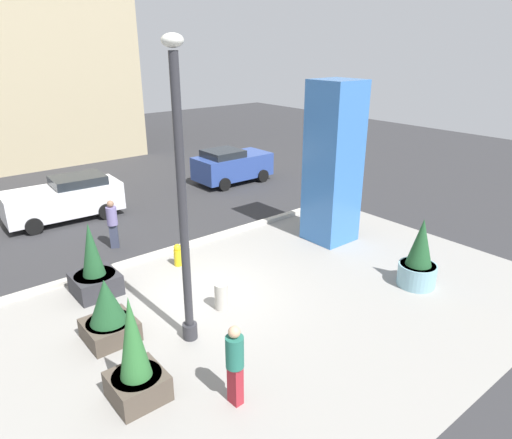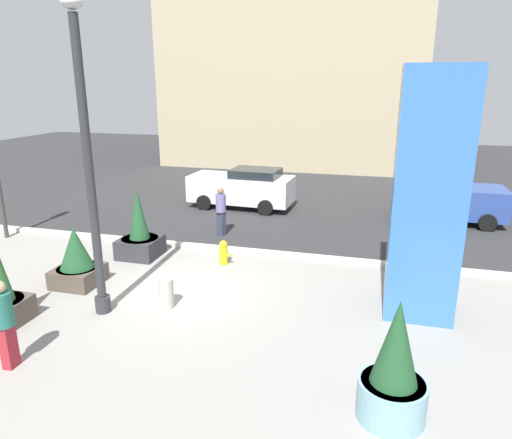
{
  "view_description": "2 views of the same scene",
  "coord_description": "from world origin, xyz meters",
  "px_view_note": "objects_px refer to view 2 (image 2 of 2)",
  "views": [
    {
      "loc": [
        -6.2,
        -9.87,
        6.74
      ],
      "look_at": [
        1.85,
        -0.06,
        1.86
      ],
      "focal_mm": 32.39,
      "sensor_mm": 36.0,
      "label": 1
    },
    {
      "loc": [
        4.69,
        -10.22,
        5.27
      ],
      "look_at": [
        1.92,
        0.03,
        2.11
      ],
      "focal_mm": 32.57,
      "sensor_mm": 36.0,
      "label": 2
    }
  ],
  "objects_px": {
    "potted_plant_by_pillar": "(394,372)",
    "fire_hydrant": "(224,253)",
    "potted_plant_mid_plaza": "(140,234)",
    "car_intersection": "(243,188)",
    "concrete_bollard": "(166,293)",
    "car_curb_east": "(449,199)",
    "potted_plant_near_right": "(77,260)",
    "lamp_post": "(89,172)",
    "pedestrian_by_curb": "(4,320)",
    "pedestrian_on_sidewalk": "(221,209)",
    "art_pillar_blue": "(427,196)"
  },
  "relations": [
    {
      "from": "potted_plant_by_pillar",
      "to": "potted_plant_near_right",
      "type": "height_order",
      "value": "potted_plant_by_pillar"
    },
    {
      "from": "fire_hydrant",
      "to": "car_curb_east",
      "type": "height_order",
      "value": "car_curb_east"
    },
    {
      "from": "car_curb_east",
      "to": "pedestrian_by_curb",
      "type": "distance_m",
      "value": 15.63
    },
    {
      "from": "concrete_bollard",
      "to": "pedestrian_on_sidewalk",
      "type": "distance_m",
      "value": 5.71
    },
    {
      "from": "car_intersection",
      "to": "pedestrian_on_sidewalk",
      "type": "xyz_separation_m",
      "value": [
        0.35,
        -3.84,
        0.08
      ]
    },
    {
      "from": "potted_plant_by_pillar",
      "to": "art_pillar_blue",
      "type": "bearing_deg",
      "value": 81.26
    },
    {
      "from": "fire_hydrant",
      "to": "car_intersection",
      "type": "bearing_deg",
      "value": 101.75
    },
    {
      "from": "art_pillar_blue",
      "to": "fire_hydrant",
      "type": "distance_m",
      "value": 6.14
    },
    {
      "from": "art_pillar_blue",
      "to": "concrete_bollard",
      "type": "xyz_separation_m",
      "value": [
        -5.83,
        -1.42,
        -2.44
      ]
    },
    {
      "from": "potted_plant_by_pillar",
      "to": "potted_plant_mid_plaza",
      "type": "relative_size",
      "value": 0.97
    },
    {
      "from": "pedestrian_by_curb",
      "to": "potted_plant_by_pillar",
      "type": "bearing_deg",
      "value": 3.6
    },
    {
      "from": "potted_plant_by_pillar",
      "to": "car_intersection",
      "type": "bearing_deg",
      "value": 116.93
    },
    {
      "from": "potted_plant_mid_plaza",
      "to": "car_intersection",
      "type": "bearing_deg",
      "value": 78.15
    },
    {
      "from": "pedestrian_by_curb",
      "to": "art_pillar_blue",
      "type": "bearing_deg",
      "value": 30.25
    },
    {
      "from": "lamp_post",
      "to": "potted_plant_by_pillar",
      "type": "height_order",
      "value": "lamp_post"
    },
    {
      "from": "potted_plant_by_pillar",
      "to": "pedestrian_by_curb",
      "type": "bearing_deg",
      "value": -176.4
    },
    {
      "from": "potted_plant_mid_plaza",
      "to": "potted_plant_by_pillar",
      "type": "bearing_deg",
      "value": -36.39
    },
    {
      "from": "fire_hydrant",
      "to": "car_curb_east",
      "type": "relative_size",
      "value": 0.19
    },
    {
      "from": "car_intersection",
      "to": "pedestrian_on_sidewalk",
      "type": "bearing_deg",
      "value": -84.74
    },
    {
      "from": "potted_plant_by_pillar",
      "to": "car_intersection",
      "type": "relative_size",
      "value": 0.47
    },
    {
      "from": "potted_plant_mid_plaza",
      "to": "pedestrian_by_curb",
      "type": "relative_size",
      "value": 1.21
    },
    {
      "from": "fire_hydrant",
      "to": "concrete_bollard",
      "type": "distance_m",
      "value": 3.03
    },
    {
      "from": "fire_hydrant",
      "to": "lamp_post",
      "type": "bearing_deg",
      "value": -116.4
    },
    {
      "from": "potted_plant_near_right",
      "to": "concrete_bollard",
      "type": "xyz_separation_m",
      "value": [
        2.87,
        -0.59,
        -0.33
      ]
    },
    {
      "from": "potted_plant_by_pillar",
      "to": "potted_plant_mid_plaza",
      "type": "bearing_deg",
      "value": 143.61
    },
    {
      "from": "lamp_post",
      "to": "pedestrian_on_sidewalk",
      "type": "height_order",
      "value": "lamp_post"
    },
    {
      "from": "fire_hydrant",
      "to": "car_intersection",
      "type": "distance_m",
      "value": 6.64
    },
    {
      "from": "potted_plant_by_pillar",
      "to": "fire_hydrant",
      "type": "xyz_separation_m",
      "value": [
        -4.79,
        5.59,
        -0.48
      ]
    },
    {
      "from": "concrete_bollard",
      "to": "car_intersection",
      "type": "distance_m",
      "value": 9.55
    },
    {
      "from": "art_pillar_blue",
      "to": "fire_hydrant",
      "type": "xyz_separation_m",
      "value": [
        -5.4,
        1.58,
        -2.44
      ]
    },
    {
      "from": "pedestrian_on_sidewalk",
      "to": "potted_plant_mid_plaza",
      "type": "bearing_deg",
      "value": -122.51
    },
    {
      "from": "car_curb_east",
      "to": "car_intersection",
      "type": "distance_m",
      "value": 8.37
    },
    {
      "from": "potted_plant_near_right",
      "to": "car_curb_east",
      "type": "bearing_deg",
      "value": 40.99
    },
    {
      "from": "fire_hydrant",
      "to": "car_intersection",
      "type": "xyz_separation_m",
      "value": [
        -1.35,
        6.49,
        0.52
      ]
    },
    {
      "from": "potted_plant_near_right",
      "to": "concrete_bollard",
      "type": "relative_size",
      "value": 2.16
    },
    {
      "from": "art_pillar_blue",
      "to": "concrete_bollard",
      "type": "distance_m",
      "value": 6.48
    },
    {
      "from": "potted_plant_near_right",
      "to": "potted_plant_by_pillar",
      "type": "bearing_deg",
      "value": -21.49
    },
    {
      "from": "fire_hydrant",
      "to": "pedestrian_on_sidewalk",
      "type": "distance_m",
      "value": 2.89
    },
    {
      "from": "lamp_post",
      "to": "art_pillar_blue",
      "type": "bearing_deg",
      "value": 15.73
    },
    {
      "from": "pedestrian_by_curb",
      "to": "concrete_bollard",
      "type": "bearing_deg",
      "value": 59.18
    },
    {
      "from": "car_intersection",
      "to": "lamp_post",
      "type": "bearing_deg",
      "value": -92.5
    },
    {
      "from": "lamp_post",
      "to": "potted_plant_mid_plaza",
      "type": "height_order",
      "value": "lamp_post"
    },
    {
      "from": "potted_plant_near_right",
      "to": "art_pillar_blue",
      "type": "bearing_deg",
      "value": 5.45
    },
    {
      "from": "potted_plant_near_right",
      "to": "concrete_bollard",
      "type": "bearing_deg",
      "value": -11.68
    },
    {
      "from": "concrete_bollard",
      "to": "pedestrian_on_sidewalk",
      "type": "bearing_deg",
      "value": 95.73
    },
    {
      "from": "concrete_bollard",
      "to": "car_curb_east",
      "type": "distance_m",
      "value": 12.13
    },
    {
      "from": "fire_hydrant",
      "to": "concrete_bollard",
      "type": "relative_size",
      "value": 1.0
    },
    {
      "from": "potted_plant_mid_plaza",
      "to": "car_intersection",
      "type": "relative_size",
      "value": 0.48
    },
    {
      "from": "art_pillar_blue",
      "to": "potted_plant_by_pillar",
      "type": "xyz_separation_m",
      "value": [
        -0.62,
        -4.01,
        -1.96
      ]
    },
    {
      "from": "potted_plant_by_pillar",
      "to": "lamp_post",
      "type": "bearing_deg",
      "value": 163.18
    }
  ]
}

